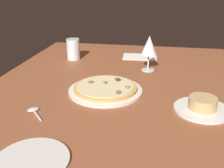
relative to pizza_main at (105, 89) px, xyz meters
The scene contains 8 objects.
dining_table 6.12cm from the pizza_main, 109.55° to the left, with size 150.00×110.00×4.00cm, color brown.
pizza_main is the anchor object (origin of this frame).
ramekin_on_saucer 36.52cm from the pizza_main, 74.37° to the left, with size 18.77×18.77×4.81cm.
wine_glass_far 33.86cm from the pizza_main, 151.56° to the left, with size 7.55×7.55×16.76cm.
water_glass 47.75cm from the pizza_main, 147.25° to the right, with size 7.08×7.08×11.20cm.
side_plate 45.68cm from the pizza_main, 11.90° to the right, with size 18.52×18.52×0.90cm, color silver.
paper_menu 50.96cm from the pizza_main, 168.93° to the left, with size 13.10×18.72×0.30cm, color white.
spoon 28.93cm from the pizza_main, 44.29° to the right, with size 8.67×8.16×1.00cm.
Camera 1 is at (93.25, 13.64, 45.61)cm, focal length 41.56 mm.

